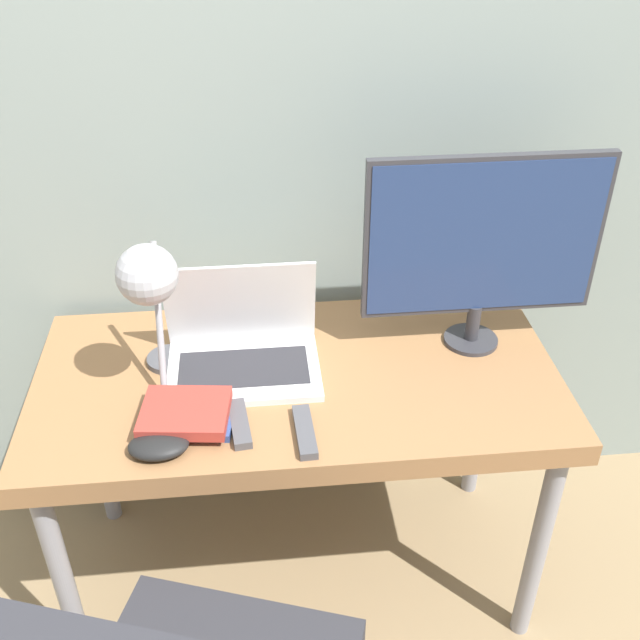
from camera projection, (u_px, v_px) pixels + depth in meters
name	position (u px, v px, depth m)	size (l,w,h in m)	color
wall_back	(282.00, 105.00, 1.89)	(8.00, 0.05, 2.60)	gray
desk	(298.00, 396.00, 1.92)	(1.31, 0.66, 0.75)	#996B42
laptop	(243.00, 348.00, 1.87)	(0.38, 0.26, 0.27)	silver
monitor	(484.00, 243.00, 1.83)	(0.59, 0.14, 0.52)	#333338
desk_lamp	(149.00, 284.00, 1.62)	(0.13, 0.28, 0.42)	#4C4C51
book_stack	(186.00, 415.00, 1.71)	(0.23, 0.19, 0.05)	#334C8C
tv_remote	(240.00, 424.00, 1.71)	(0.06, 0.16, 0.02)	#4C4C51
media_remote	(306.00, 432.00, 1.68)	(0.05, 0.17, 0.02)	#4C4C51
game_controller	(158.00, 445.00, 1.63)	(0.13, 0.09, 0.04)	black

